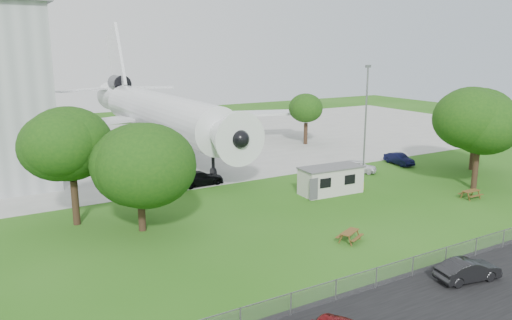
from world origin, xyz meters
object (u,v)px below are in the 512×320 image
airliner (157,111)px  car_centre_sedan (468,270)px  picnic_west (350,241)px  picnic_east (470,198)px  site_cabin (331,180)px

airliner → car_centre_sedan: (2.42, -47.43, -4.60)m
airliner → picnic_west: size_ratio=26.52×
picnic_east → car_centre_sedan: (-14.72, -10.75, 0.67)m
picnic_east → picnic_west: bearing=-172.3°
picnic_west → airliner: bearing=65.2°
picnic_east → car_centre_sedan: 18.24m
airliner → site_cabin: bearing=-76.3°
site_cabin → picnic_east: bearing=-38.3°
site_cabin → picnic_west: bearing=-122.3°
site_cabin → picnic_east: site_cabin is taller
site_cabin → car_centre_sedan: size_ratio=1.69×
picnic_west → picnic_east: same height
site_cabin → picnic_east: (10.12, -7.98, -1.31)m
picnic_west → site_cabin: bearing=32.2°
car_centre_sedan → picnic_east: bearing=-43.6°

